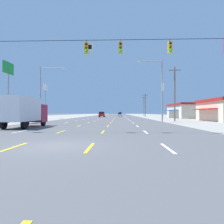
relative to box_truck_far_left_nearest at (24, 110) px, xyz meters
The scene contains 19 objects.
ground_plane 54.74m from the box_truck_far_left_nearest, 82.50° to the left, with size 572.00×572.00×0.00m, color #4C4C4F.
lot_apron_left 57.06m from the box_truck_far_left_nearest, 107.99° to the left, with size 28.00×440.00×0.01m, color gray.
lot_apron_right 62.94m from the box_truck_far_left_nearest, 59.55° to the left, with size 28.00×440.00×0.01m, color gray.
lane_markings 93.03m from the box_truck_far_left_nearest, 85.60° to the left, with size 10.64×227.60×0.01m.
signal_span_wire 9.42m from the box_truck_far_left_nearest, 33.48° to the right, with size 26.83×0.52×8.75m.
box_truck_far_left_nearest is the anchor object (origin of this frame).
suv_inner_left_near 52.81m from the box_truck_far_left_nearest, 85.82° to the left, with size 1.98×4.90×1.98m.
sedan_inner_right_mid 69.33m from the box_truck_far_left_nearest, 81.29° to the left, with size 1.80×4.50×1.46m.
sedan_far_left_midfar 89.63m from the box_truck_far_left_nearest, 90.01° to the left, with size 1.80×4.50×1.46m.
suv_inner_right_far 106.76m from the box_truck_far_left_nearest, 84.17° to the left, with size 1.98×4.90×1.98m.
storefront_right_row_1 53.64m from the box_truck_far_left_nearest, 50.94° to the left, with size 15.33×16.88×4.42m.
pole_sign_left_row_0 12.75m from the box_truck_far_left_nearest, 126.95° to the left, with size 0.24×2.77×9.40m.
pole_sign_left_row_1 33.89m from the box_truck_far_left_nearest, 106.61° to the left, with size 0.24×2.78×9.30m.
pole_sign_right_row_1 39.56m from the box_truck_far_left_nearest, 56.26° to the left, with size 0.24×1.93×9.41m.
streetlight_left_row_0 12.81m from the box_truck_far_left_nearest, 101.86° to the left, with size 4.49×0.26×9.35m.
streetlight_right_row_0 21.14m from the box_truck_far_left_nearest, 35.44° to the left, with size 4.16×0.26×10.36m.
utility_pole_right_row_0 26.71m from the box_truck_far_left_nearest, 38.94° to the left, with size 2.20×0.26×10.15m.
utility_pole_right_row_1 60.05m from the box_truck_far_left_nearest, 70.27° to the left, with size 2.20×0.26×8.91m.
utility_pole_right_row_2 85.42m from the box_truck_far_left_nearest, 74.47° to the left, with size 2.20×0.26×10.01m.
Camera 1 is at (3.08, -9.61, 1.59)m, focal length 32.38 mm.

